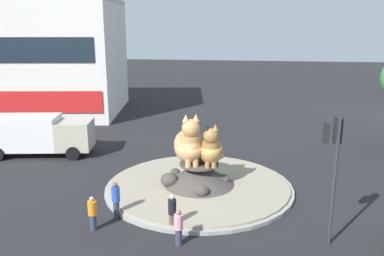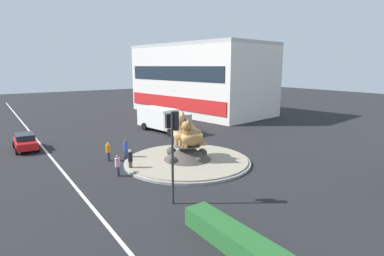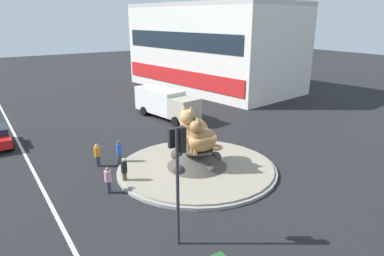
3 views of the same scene
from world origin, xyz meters
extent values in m
plane|color=black|center=(0.00, 0.00, 0.00)|extent=(160.00, 160.00, 0.00)
cube|color=silver|center=(0.00, -8.87, 0.00)|extent=(112.00, 0.20, 0.01)
cylinder|color=gray|center=(0.00, 0.00, 0.09)|extent=(10.15, 10.15, 0.18)
cylinder|color=gray|center=(0.00, 0.00, 0.23)|extent=(9.75, 9.75, 0.11)
cone|color=#423D38|center=(0.00, 0.00, 0.89)|extent=(3.83, 3.83, 1.20)
cylinder|color=#423D38|center=(0.00, 0.00, 1.43)|extent=(2.10, 2.10, 0.12)
ellipsoid|color=#423D38|center=(1.33, 0.14, 0.56)|extent=(0.68, 0.59, 0.54)
ellipsoid|color=#423D38|center=(0.13, 1.42, 0.63)|extent=(0.87, 0.64, 0.70)
ellipsoid|color=#423D38|center=(-1.50, 1.01, 0.51)|extent=(0.55, 0.51, 0.44)
ellipsoid|color=#423D38|center=(-1.54, -0.59, 0.66)|extent=(0.94, 0.77, 0.75)
ellipsoid|color=#423D38|center=(0.30, -1.61, 0.58)|extent=(0.75, 0.58, 0.60)
ellipsoid|color=tan|center=(-0.61, 0.15, 2.36)|extent=(2.27, 2.78, 1.74)
cylinder|color=tan|center=(-0.45, -0.30, 2.56)|extent=(1.46, 1.46, 1.09)
sphere|color=tan|center=(-0.39, -0.46, 3.51)|extent=(0.96, 0.96, 0.96)
torus|color=tan|center=(-0.59, 1.21, 1.66)|extent=(1.30, 1.30, 0.22)
cone|color=tan|center=(-0.14, -0.37, 4.06)|extent=(0.50, 0.50, 0.39)
cone|color=tan|center=(-0.63, -0.55, 4.06)|extent=(0.50, 0.50, 0.39)
cylinder|color=tan|center=(-0.12, -0.59, 1.71)|extent=(0.31, 0.31, 0.44)
cylinder|color=tan|center=(-0.50, -0.73, 1.71)|extent=(0.31, 0.31, 0.44)
ellipsoid|color=#9E703D|center=(0.61, 0.02, 2.21)|extent=(1.43, 2.09, 1.44)
cylinder|color=#9E703D|center=(0.65, -0.38, 2.37)|extent=(1.02, 1.02, 0.90)
sphere|color=#9E703D|center=(0.66, -0.52, 3.16)|extent=(0.79, 0.79, 0.79)
torus|color=#9E703D|center=(0.87, 0.86, 1.63)|extent=(0.86, 0.86, 0.18)
cone|color=#9E703D|center=(0.88, -0.50, 3.62)|extent=(0.35, 0.35, 0.32)
cone|color=black|center=(0.44, -0.54, 3.62)|extent=(0.35, 0.35, 0.32)
cylinder|color=#9E703D|center=(0.84, -0.69, 1.67)|extent=(0.25, 0.25, 0.36)
cylinder|color=#9E703D|center=(0.51, -0.71, 1.67)|extent=(0.25, 0.25, 0.36)
cylinder|color=#2D2D33|center=(5.92, -4.94, 2.64)|extent=(0.14, 0.14, 5.29)
cube|color=black|center=(5.93, -4.72, 4.76)|extent=(0.33, 0.25, 1.05)
sphere|color=#360606|center=(5.94, -4.64, 5.08)|extent=(0.18, 0.18, 0.18)
sphere|color=orange|center=(5.94, -4.64, 4.76)|extent=(0.18, 0.18, 0.18)
sphere|color=black|center=(5.94, -4.64, 4.45)|extent=(0.18, 0.18, 0.18)
cube|color=black|center=(5.47, -4.92, 4.71)|extent=(0.21, 0.29, 0.80)
cube|color=silver|center=(-21.70, 17.19, 5.31)|extent=(24.22, 15.22, 10.62)
cube|color=red|center=(-20.81, 11.18, 2.12)|extent=(21.58, 3.31, 1.91)
cube|color=#19232D|center=(-20.82, 11.20, 6.59)|extent=(20.67, 3.13, 2.12)
cube|color=#B2B2AD|center=(-21.70, 17.19, 10.87)|extent=(24.22, 15.22, 0.50)
cube|color=#235B28|center=(11.50, -5.06, 0.45)|extent=(6.49, 1.20, 0.90)
cylinder|color=#33384C|center=(-0.14, -5.84, 0.36)|extent=(0.28, 0.28, 0.71)
cylinder|color=pink|center=(-0.14, -5.84, 1.02)|extent=(0.37, 0.37, 0.62)
sphere|color=#936B4C|center=(-0.14, -5.84, 1.44)|extent=(0.20, 0.20, 0.20)
cylinder|color=brown|center=(-0.61, -4.67, 0.39)|extent=(0.27, 0.27, 0.77)
cylinder|color=black|center=(-0.61, -4.67, 1.10)|extent=(0.36, 0.36, 0.67)
sphere|color=beige|center=(-0.61, -4.67, 1.55)|extent=(0.22, 0.22, 0.22)
cylinder|color=#33384C|center=(-3.39, -3.87, 0.40)|extent=(0.28, 0.28, 0.81)
cylinder|color=#284CB2|center=(-3.39, -3.87, 1.16)|extent=(0.38, 0.38, 0.70)
sphere|color=brown|center=(-3.39, -3.87, 1.63)|extent=(0.23, 0.23, 0.23)
cylinder|color=#33384C|center=(-4.03, -5.13, 0.36)|extent=(0.29, 0.29, 0.72)
cylinder|color=orange|center=(-4.03, -5.13, 1.04)|extent=(0.39, 0.39, 0.63)
sphere|color=tan|center=(-4.03, -5.13, 1.46)|extent=(0.21, 0.21, 0.21)
cube|color=red|center=(-11.74, -10.29, 0.65)|extent=(4.12, 1.80, 0.66)
cube|color=#19232D|center=(-11.95, -10.29, 1.23)|extent=(2.32, 1.57, 0.51)
cylinder|color=black|center=(-10.38, -9.44, 0.32)|extent=(0.64, 0.23, 0.64)
cylinder|color=black|center=(-10.40, -11.18, 0.32)|extent=(0.64, 0.23, 0.64)
cylinder|color=black|center=(-13.08, -9.40, 0.32)|extent=(0.64, 0.23, 0.64)
cylinder|color=black|center=(-13.11, -11.15, 0.32)|extent=(0.64, 0.23, 0.64)
cube|color=#B7AD99|center=(-9.08, 4.73, 1.41)|extent=(2.58, 2.62, 1.91)
cube|color=silver|center=(-12.76, 4.12, 1.58)|extent=(5.53, 3.11, 2.27)
cylinder|color=black|center=(-9.20, 5.87, 0.45)|extent=(0.94, 0.44, 0.90)
cylinder|color=black|center=(-8.82, 3.62, 0.45)|extent=(0.94, 0.44, 0.90)
cylinder|color=black|center=(-14.06, 5.07, 0.45)|extent=(0.94, 0.44, 0.90)
cylinder|color=black|center=(-13.68, 2.81, 0.45)|extent=(0.94, 0.44, 0.90)
camera|label=1|loc=(2.41, -20.29, 8.72)|focal=37.66mm
camera|label=2|loc=(19.97, -13.30, 7.68)|focal=28.87mm
camera|label=3|loc=(17.02, -11.47, 9.37)|focal=32.59mm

